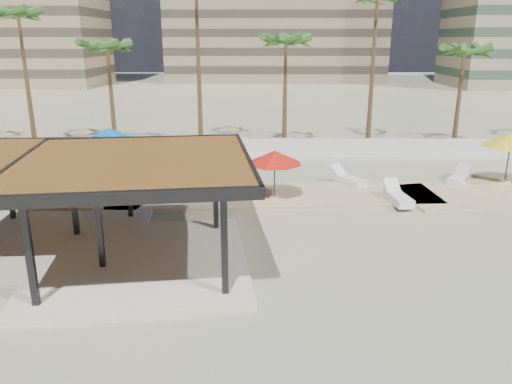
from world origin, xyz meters
TOP-DOWN VIEW (x-y plane):
  - ground at (0.00, 0.00)m, footprint 200.00×200.00m
  - promenade at (2.00, 7.67)m, footprint 44.45×7.97m
  - boundary_wall at (0.00, 16.00)m, footprint 56.00×0.30m
  - pavilion_central at (-2.87, -0.75)m, footprint 8.53×8.53m
  - pavilion_west at (-6.70, 1.07)m, footprint 7.31×7.31m
  - umbrella_b at (-9.01, 5.80)m, footprint 3.40×3.40m
  - umbrella_c at (1.96, 6.32)m, footprint 3.40×3.40m
  - umbrella_e at (14.43, 9.20)m, footprint 3.78×3.78m
  - umbrella_f at (-6.68, 9.20)m, footprint 3.31×3.31m
  - lounger_b at (7.78, 5.85)m, footprint 1.03×2.37m
  - lounger_c at (5.95, 9.02)m, footprint 1.82×2.20m
  - lounger_d at (11.96, 9.24)m, footprint 1.84×2.17m
  - palm_b at (-15.00, 18.70)m, footprint 3.00×3.00m
  - palm_c at (-9.00, 18.10)m, footprint 3.00×3.00m
  - palm_e at (3.00, 18.40)m, footprint 3.00×3.00m
  - palm_f at (9.00, 18.60)m, footprint 3.00×3.00m
  - palm_g at (15.00, 18.20)m, footprint 3.00×3.00m

SIDE VIEW (x-z plane):
  - ground at x=0.00m, z-range 0.00..0.00m
  - promenade at x=2.00m, z-range -0.06..0.18m
  - lounger_d at x=11.96m, z-range -0.03..0.79m
  - lounger_c at x=5.95m, z-range -0.03..0.79m
  - lounger_b at x=7.78m, z-range -0.04..0.82m
  - boundary_wall at x=0.00m, z-range 0.00..1.20m
  - pavilion_west at x=-6.70m, z-range 0.34..3.85m
  - umbrella_c at x=1.96m, z-range 1.03..3.39m
  - pavilion_central at x=-2.87m, z-range 0.37..4.22m
  - umbrella_b at x=-9.01m, z-range 1.12..3.72m
  - umbrella_e at x=14.43m, z-range 1.15..3.85m
  - umbrella_f at x=-6.68m, z-range 1.22..4.13m
  - palm_g at x=15.00m, z-range 2.72..10.31m
  - palm_c at x=-9.00m, z-range 2.86..10.76m
  - palm_e at x=3.00m, z-range 3.02..11.28m
  - palm_b at x=-15.00m, z-range 3.78..13.75m
  - palm_f at x=9.00m, z-range 4.22..15.22m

